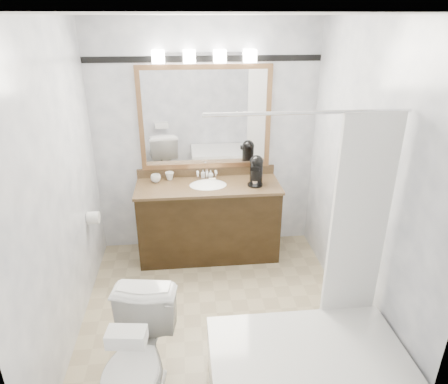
{
  "coord_description": "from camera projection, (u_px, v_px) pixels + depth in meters",
  "views": [
    {
      "loc": [
        -0.23,
        -2.88,
        2.48
      ],
      "look_at": [
        0.1,
        0.35,
        1.05
      ],
      "focal_mm": 32.0,
      "sensor_mm": 36.0,
      "label": 1
    }
  ],
  "objects": [
    {
      "name": "vanity",
      "position": [
        209.0,
        219.0,
        4.4
      ],
      "size": [
        1.53,
        0.58,
        0.97
      ],
      "color": "black",
      "rests_on": "ground"
    },
    {
      "name": "toilet",
      "position": [
        137.0,
        365.0,
        2.6
      ],
      "size": [
        0.56,
        0.84,
        0.79
      ],
      "primitive_type": "imported",
      "rotation": [
        0.0,
        0.0,
        -0.16
      ],
      "color": "white",
      "rests_on": "ground"
    },
    {
      "name": "soap_bottle_a",
      "position": [
        203.0,
        174.0,
        4.4
      ],
      "size": [
        0.05,
        0.05,
        0.09
      ],
      "primitive_type": "imported",
      "rotation": [
        0.0,
        0.0,
        -0.19
      ],
      "color": "white",
      "rests_on": "vanity"
    },
    {
      "name": "cup_right",
      "position": [
        170.0,
        176.0,
        4.35
      ],
      "size": [
        0.09,
        0.09,
        0.09
      ],
      "primitive_type": "imported",
      "rotation": [
        0.0,
        0.0,
        0.0
      ],
      "color": "white",
      "rests_on": "vanity"
    },
    {
      "name": "soap_bottle_b",
      "position": [
        211.0,
        174.0,
        4.4
      ],
      "size": [
        0.08,
        0.08,
        0.09
      ],
      "primitive_type": "imported",
      "rotation": [
        0.0,
        0.0,
        -0.15
      ],
      "color": "white",
      "rests_on": "vanity"
    },
    {
      "name": "vanity_light_bar",
      "position": [
        205.0,
        56.0,
        3.91
      ],
      "size": [
        1.02,
        0.14,
        0.12
      ],
      "color": "silver",
      "rests_on": "room"
    },
    {
      "name": "bathtub",
      "position": [
        307.0,
        363.0,
        2.77
      ],
      "size": [
        1.3,
        0.75,
        1.96
      ],
      "color": "white",
      "rests_on": "ground"
    },
    {
      "name": "soap_bar",
      "position": [
        212.0,
        179.0,
        4.34
      ],
      "size": [
        0.08,
        0.06,
        0.02
      ],
      "primitive_type": "cube",
      "rotation": [
        0.0,
        0.0,
        -0.18
      ],
      "color": "#EDE2C3",
      "rests_on": "vanity"
    },
    {
      "name": "cup_left",
      "position": [
        156.0,
        178.0,
        4.29
      ],
      "size": [
        0.14,
        0.14,
        0.08
      ],
      "primitive_type": "imported",
      "rotation": [
        0.0,
        0.0,
        -0.43
      ],
      "color": "white",
      "rests_on": "vanity"
    },
    {
      "name": "room",
      "position": [
        216.0,
        187.0,
        3.14
      ],
      "size": [
        2.42,
        2.62,
        2.52
      ],
      "color": "tan",
      "rests_on": "ground"
    },
    {
      "name": "mirror",
      "position": [
        205.0,
        118.0,
        4.21
      ],
      "size": [
        1.4,
        0.04,
        1.1
      ],
      "color": "#966B44",
      "rests_on": "room"
    },
    {
      "name": "tp_roll",
      "position": [
        93.0,
        218.0,
        3.86
      ],
      "size": [
        0.11,
        0.12,
        0.12
      ],
      "primitive_type": "cylinder",
      "rotation": [
        0.0,
        1.57,
        0.0
      ],
      "color": "white",
      "rests_on": "room"
    },
    {
      "name": "coffee_maker",
      "position": [
        256.0,
        169.0,
        4.19
      ],
      "size": [
        0.17,
        0.2,
        0.32
      ],
      "rotation": [
        0.0,
        0.0,
        -0.32
      ],
      "color": "black",
      "rests_on": "vanity"
    },
    {
      "name": "accent_stripe",
      "position": [
        204.0,
        59.0,
        3.98
      ],
      "size": [
        2.4,
        0.01,
        0.06
      ],
      "primitive_type": "cube",
      "color": "black",
      "rests_on": "room"
    },
    {
      "name": "tissue_box",
      "position": [
        127.0,
        337.0,
        2.23
      ],
      "size": [
        0.23,
        0.15,
        0.09
      ],
      "primitive_type": "cube",
      "rotation": [
        0.0,
        0.0,
        -0.13
      ],
      "color": "white",
      "rests_on": "toilet"
    }
  ]
}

